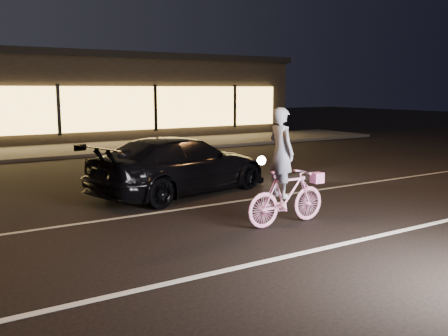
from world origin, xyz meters
TOP-DOWN VIEW (x-y plane):
  - ground at (0.00, 0.00)m, footprint 90.00×90.00m
  - lane_stripe_near at (0.00, -1.50)m, footprint 60.00×0.12m
  - lane_stripe_far at (0.00, 2.00)m, footprint 60.00×0.10m
  - sidewalk at (0.00, 13.00)m, footprint 30.00×4.00m
  - storefront at (0.00, 18.97)m, footprint 25.40×8.42m
  - cyclist at (0.36, -0.07)m, footprint 1.72×0.59m
  - sedan at (0.01, 3.42)m, footprint 5.06×3.07m

SIDE VIEW (x-z plane):
  - ground at x=0.00m, z-range 0.00..0.00m
  - lane_stripe_near at x=0.00m, z-range 0.00..0.01m
  - lane_stripe_far at x=0.00m, z-range 0.00..0.01m
  - sidewalk at x=0.00m, z-range 0.00..0.12m
  - sedan at x=0.01m, z-range 0.00..1.37m
  - cyclist at x=0.36m, z-range -0.31..1.86m
  - storefront at x=0.00m, z-range 0.05..4.25m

